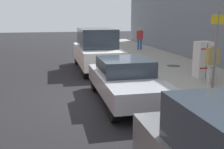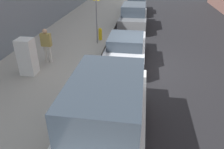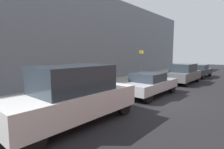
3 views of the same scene
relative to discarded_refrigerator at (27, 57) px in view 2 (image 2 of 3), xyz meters
The scene contains 10 objects.
ground_plane 5.04m from the discarded_refrigerator, 19.53° to the left, with size 80.00×80.00×0.00m, color black.
sidewalk_slab 1.89m from the discarded_refrigerator, 79.85° to the left, with size 4.79×44.00×0.15m, color #9E998E.
discarded_refrigerator is the anchor object (origin of this frame).
street_sign_post 4.78m from the discarded_refrigerator, 62.89° to the left, with size 0.36×0.07×2.76m.
fire_hydrant 5.33m from the discarded_refrigerator, 65.49° to the left, with size 0.22×0.22×0.75m.
pedestrian_standing_near 1.33m from the discarded_refrigerator, 75.10° to the left, with size 0.47×0.22×1.64m.
parked_van_white 5.39m from the discarded_refrigerator, 41.73° to the right, with size 1.98×5.11×2.15m.
parked_sedan_silver 4.56m from the discarded_refrigerator, 28.02° to the left, with size 1.84×4.49×1.42m.
parked_suv_gray 9.22m from the discarded_refrigerator, 64.12° to the left, with size 1.87×4.49×1.72m.
parked_sedan_dark 14.05m from the discarded_refrigerator, 73.35° to the left, with size 1.80×4.63×1.42m.
Camera 2 is at (0.14, -9.56, 4.65)m, focal length 35.00 mm.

